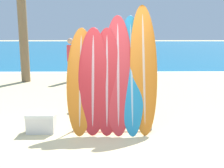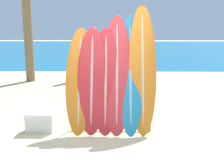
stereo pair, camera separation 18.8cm
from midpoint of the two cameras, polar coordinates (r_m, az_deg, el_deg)
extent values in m
plane|color=beige|center=(4.70, -3.49, -13.15)|extent=(160.00, 160.00, 0.00)
cube|color=#146693|center=(42.81, -0.87, 8.24)|extent=(120.00, 60.00, 0.00)
cube|color=white|center=(13.21, -1.57, 2.52)|extent=(120.00, 0.60, 0.01)
cylinder|color=slate|center=(5.27, -9.43, -6.03)|extent=(0.04, 0.04, 0.79)
cylinder|color=slate|center=(5.26, 7.55, -6.01)|extent=(0.04, 0.04, 0.79)
cylinder|color=slate|center=(5.12, -0.97, -2.10)|extent=(1.59, 0.04, 0.04)
cylinder|color=slate|center=(5.30, -0.94, -8.91)|extent=(1.59, 0.04, 0.04)
ellipsoid|color=orange|center=(5.18, -7.90, 0.88)|extent=(0.55, 0.83, 2.05)
ellipsoid|color=beige|center=(5.18, -7.90, 0.88)|extent=(0.10, 0.81, 1.97)
ellipsoid|color=red|center=(5.13, -5.19, 0.91)|extent=(0.58, 0.77, 2.06)
ellipsoid|color=#D19A9C|center=(5.13, -5.19, 0.91)|extent=(0.10, 0.75, 1.98)
ellipsoid|color=red|center=(5.13, -2.16, 0.90)|extent=(0.55, 0.81, 2.05)
ellipsoid|color=#D19A9C|center=(5.13, -2.16, 0.90)|extent=(0.10, 0.79, 1.97)
ellipsoid|color=red|center=(5.17, 0.29, 2.42)|extent=(0.58, 0.98, 2.31)
ellipsoid|color=#D59E9F|center=(5.17, 0.29, 2.42)|extent=(0.10, 0.95, 2.22)
ellipsoid|color=teal|center=(5.19, 3.23, 2.42)|extent=(0.51, 1.04, 2.30)
ellipsoid|color=#98BACC|center=(5.19, 3.23, 2.42)|extent=(0.09, 1.00, 2.22)
ellipsoid|color=orange|center=(5.21, 5.88, 3.57)|extent=(0.54, 0.95, 2.51)
ellipsoid|color=beige|center=(5.21, 5.88, 3.57)|extent=(0.10, 0.92, 2.42)
cylinder|color=tan|center=(10.84, -9.77, 2.74)|extent=(0.12, 0.12, 0.83)
cylinder|color=tan|center=(10.74, -8.98, 2.69)|extent=(0.12, 0.12, 0.83)
cube|color=gold|center=(10.76, -9.42, 4.25)|extent=(0.27, 0.23, 0.25)
cube|color=#DB3842|center=(10.71, -9.50, 6.64)|extent=(0.30, 0.26, 0.65)
sphere|color=tan|center=(10.69, -9.58, 9.21)|extent=(0.24, 0.24, 0.24)
cylinder|color=#A87A5B|center=(10.75, 6.70, 2.67)|extent=(0.11, 0.11, 0.80)
cylinder|color=#A87A5B|center=(10.60, 7.24, 2.55)|extent=(0.11, 0.11, 0.80)
cube|color=gold|center=(10.64, 7.00, 4.11)|extent=(0.23, 0.27, 0.24)
cube|color=#DB3842|center=(10.60, 7.05, 6.44)|extent=(0.25, 0.29, 0.63)
sphere|color=#A87A5B|center=(10.57, 7.11, 8.94)|extent=(0.23, 0.23, 0.23)
cylinder|color=#846047|center=(7.44, -3.67, -0.77)|extent=(0.12, 0.12, 0.83)
cylinder|color=#846047|center=(7.27, -3.96, -1.06)|extent=(0.12, 0.12, 0.83)
cube|color=#CC4C3D|center=(7.30, -3.84, 1.33)|extent=(0.18, 0.26, 0.25)
cube|color=#2D333D|center=(7.24, -3.89, 4.86)|extent=(0.20, 0.28, 0.65)
sphere|color=#846047|center=(7.21, -3.94, 8.66)|extent=(0.24, 0.24, 0.24)
cylinder|color=brown|center=(11.17, -19.36, 12.58)|extent=(0.35, 0.35, 4.74)
cube|color=silver|center=(5.42, -16.11, -8.47)|extent=(0.53, 0.30, 0.31)
cube|color=white|center=(5.36, -16.22, -6.53)|extent=(0.56, 0.31, 0.07)
camera|label=1|loc=(0.09, -90.91, -0.17)|focal=42.00mm
camera|label=2|loc=(0.09, 89.09, 0.17)|focal=42.00mm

